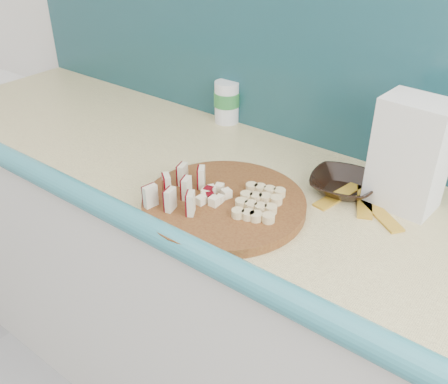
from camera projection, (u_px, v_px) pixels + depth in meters
kitchen_counter at (233, 306)px, 1.51m from camera, size 2.20×0.63×0.91m
backsplash at (300, 53)px, 1.34m from camera, size 2.20×0.02×0.50m
cutting_board at (224, 204)px, 1.14m from camera, size 0.48×0.48×0.02m
apple_wedges at (178, 189)px, 1.12m from camera, size 0.12×0.17×0.05m
apple_chunks at (214, 195)px, 1.13m from camera, size 0.06×0.07×0.02m
banana_slices at (258, 202)px, 1.11m from camera, size 0.13×0.16×0.02m
brown_bowl at (343, 185)px, 1.20m from camera, size 0.19×0.19×0.04m
flour_bag at (410, 155)px, 1.10m from camera, size 0.16×0.12×0.26m
canister at (227, 101)px, 1.53m from camera, size 0.08×0.08×0.13m
banana_peel at (360, 203)px, 1.16m from camera, size 0.21×0.17×0.01m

